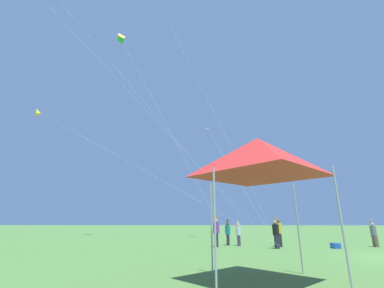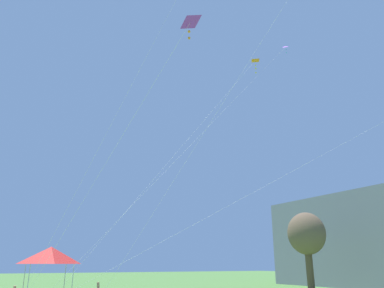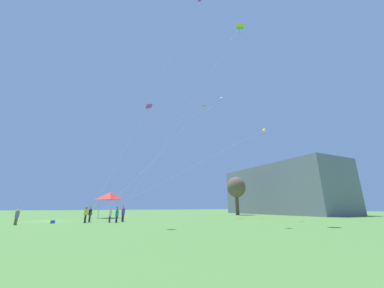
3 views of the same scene
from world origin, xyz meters
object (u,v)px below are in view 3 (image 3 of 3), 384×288
object	(u,v)px
festival_tent	(110,196)
cooler_box	(53,222)
person_teal_shirt	(117,215)
kite_orange_delta_4	(204,107)
person_black_shirt	(90,214)
kite_yellow_box_0	(240,27)
kite_purple_delta_5	(196,8)
kite_purple_delta_2	(218,100)
person_grey_shirt	(17,216)
person_white_shirt	(110,215)
kite_purple_delta_3	(148,108)
kite_yellow_diamond_1	(263,130)
person_yellow_shirt	(86,214)
person_purple_shirt	(123,213)

from	to	relation	value
festival_tent	cooler_box	distance (m)	12.22
person_teal_shirt	kite_orange_delta_4	distance (m)	25.10
festival_tent	person_black_shirt	distance (m)	10.25
kite_yellow_box_0	kite_purple_delta_5	bearing A→B (deg)	-115.16
kite_purple_delta_2	person_grey_shirt	bearing A→B (deg)	-80.27
person_white_shirt	kite_purple_delta_3	distance (m)	13.42
cooler_box	kite_yellow_diamond_1	xyz separation A→B (m)	(6.82, 25.73, 12.64)
person_black_shirt	kite_yellow_box_0	distance (m)	30.94
person_black_shirt	person_yellow_shirt	xyz separation A→B (m)	(1.05, -0.47, 0.02)
person_grey_shirt	person_yellow_shirt	world-z (taller)	person_grey_shirt
person_white_shirt	person_purple_shirt	size ratio (longest dim) A/B	0.84
person_yellow_shirt	kite_purple_delta_2	bearing A→B (deg)	101.61
kite_purple_delta_3	kite_orange_delta_4	bearing A→B (deg)	133.67
kite_purple_delta_5	person_purple_shirt	bearing A→B (deg)	-141.10
person_black_shirt	kite_orange_delta_4	size ratio (longest dim) A/B	0.09
person_white_shirt	person_black_shirt	distance (m)	2.76
person_teal_shirt	kite_yellow_diamond_1	size ratio (longest dim) A/B	0.08
festival_tent	cooler_box	bearing A→B (deg)	-33.42
cooler_box	person_purple_shirt	bearing A→B (deg)	84.99
kite_purple_delta_2	person_teal_shirt	bearing A→B (deg)	-72.68
cooler_box	person_grey_shirt	world-z (taller)	person_grey_shirt
cooler_box	person_purple_shirt	xyz separation A→B (m)	(0.65, 7.37, 0.83)
person_purple_shirt	kite_yellow_box_0	size ratio (longest dim) A/B	0.08
festival_tent	kite_purple_delta_2	bearing A→B (deg)	71.68
person_purple_shirt	kite_purple_delta_2	size ratio (longest dim) A/B	0.09
person_white_shirt	kite_yellow_diamond_1	xyz separation A→B (m)	(5.35, 19.94, 11.96)
person_black_shirt	kite_yellow_diamond_1	bearing A→B (deg)	128.37
kite_purple_delta_2	kite_orange_delta_4	xyz separation A→B (m)	(0.17, -3.53, -2.24)
kite_yellow_diamond_1	kite_purple_delta_3	size ratio (longest dim) A/B	1.94
kite_purple_delta_5	kite_purple_delta_3	bearing A→B (deg)	-80.55
person_purple_shirt	person_teal_shirt	world-z (taller)	person_purple_shirt
person_white_shirt	kite_purple_delta_5	size ratio (longest dim) A/B	0.06
kite_purple_delta_5	person_white_shirt	bearing A→B (deg)	-131.54
person_white_shirt	kite_yellow_diamond_1	size ratio (longest dim) A/B	0.07
festival_tent	person_white_shirt	world-z (taller)	festival_tent
kite_yellow_box_0	kite_yellow_diamond_1	distance (m)	14.74
kite_yellow_diamond_1	kite_purple_delta_5	distance (m)	19.99
person_black_shirt	person_yellow_shirt	bearing A→B (deg)	32.32
person_black_shirt	kite_orange_delta_4	xyz separation A→B (m)	(-3.28, 17.61, 19.43)
festival_tent	kite_yellow_diamond_1	bearing A→B (deg)	49.17
festival_tent	person_white_shirt	bearing A→B (deg)	-3.49
person_white_shirt	person_teal_shirt	bearing A→B (deg)	-33.35
person_grey_shirt	kite_yellow_box_0	world-z (taller)	kite_yellow_box_0
kite_yellow_box_0	kite_yellow_diamond_1	size ratio (longest dim) A/B	1.13
person_white_shirt	person_black_shirt	world-z (taller)	person_black_shirt
festival_tent	kite_yellow_diamond_1	world-z (taller)	kite_yellow_diamond_1
festival_tent	person_grey_shirt	bearing A→B (deg)	-41.42
kite_purple_delta_3	cooler_box	bearing A→B (deg)	-141.15
person_black_shirt	person_teal_shirt	size ratio (longest dim) A/B	1.08
festival_tent	kite_purple_delta_3	bearing A→B (deg)	3.41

